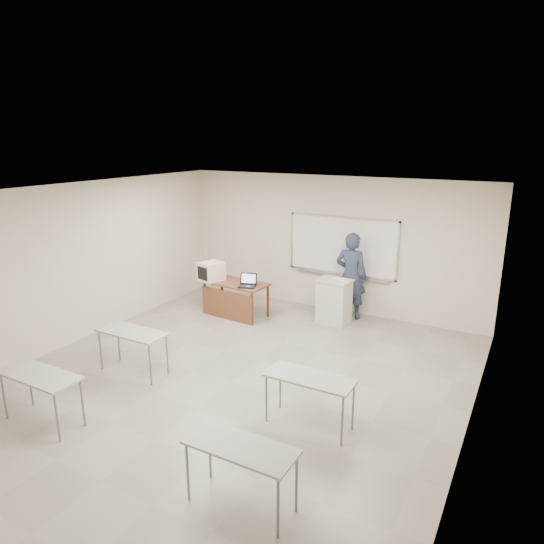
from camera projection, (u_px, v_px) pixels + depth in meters
The scene contains 10 objects.
floor at pixel (231, 382), 7.78m from camera, with size 7.00×8.00×0.01m, color gray.
whiteboard at pixel (342, 247), 10.58m from camera, with size 2.48×0.10×1.31m.
student_desks at pixel (174, 379), 6.46m from camera, with size 4.40×2.20×0.73m.
instructor_desk at pixel (233, 293), 10.48m from camera, with size 1.41×0.71×0.75m.
podium at pixel (334, 301), 10.13m from camera, with size 0.68×0.50×0.95m.
crt_monitor at pixel (211, 271), 10.62m from camera, with size 0.44×0.49×0.42m.
laptop at pixel (248, 284), 10.21m from camera, with size 0.35×0.33×0.26m.
mouse at pixel (249, 287), 10.13m from camera, with size 0.10×0.07×0.04m, color #A9ABB2.
keyboard at pixel (343, 279), 10.00m from camera, with size 0.43×0.14×0.02m, color beige.
presenter at pixel (351, 276), 10.33m from camera, with size 0.69×0.45×1.88m, color black.
Camera 1 is at (3.98, -5.82, 3.79)m, focal length 32.00 mm.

